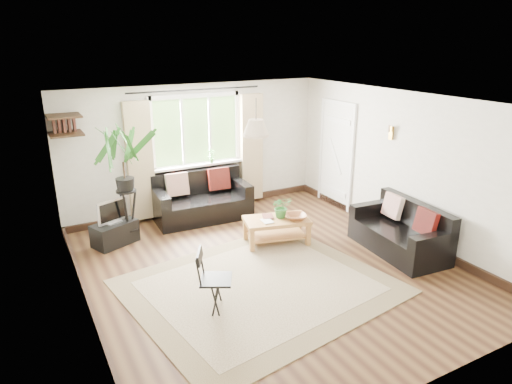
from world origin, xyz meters
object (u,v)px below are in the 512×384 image
sofa_right (399,229)px  palm_stand (125,186)px  coffee_table (276,231)px  tv_stand (115,233)px  sofa_back (202,198)px  folding_chair (216,281)px

sofa_right → palm_stand: size_ratio=0.82×
coffee_table → palm_stand: (-2.08, 1.21, 0.74)m
sofa_right → tv_stand: size_ratio=2.28×
palm_stand → sofa_back: bearing=13.8°
coffee_table → tv_stand: size_ratio=1.49×
sofa_right → palm_stand: bearing=-118.8°
sofa_back → sofa_right: size_ratio=1.09×
tv_stand → palm_stand: bearing=-19.7°
sofa_right → coffee_table: bearing=-122.9°
sofa_right → tv_stand: sofa_right is taller
coffee_table → tv_stand: bearing=152.6°
sofa_back → folding_chair: sofa_back is taller
sofa_back → folding_chair: bearing=-105.8°
tv_stand → palm_stand: palm_stand is taller
sofa_right → sofa_back: bearing=-136.7°
sofa_right → palm_stand: palm_stand is taller
coffee_table → palm_stand: size_ratio=0.54×
tv_stand → folding_chair: 2.61m
sofa_back → tv_stand: sofa_back is taller
folding_chair → palm_stand: bearing=38.0°
sofa_back → coffee_table: 1.70m
tv_stand → sofa_right: bearing=-54.4°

